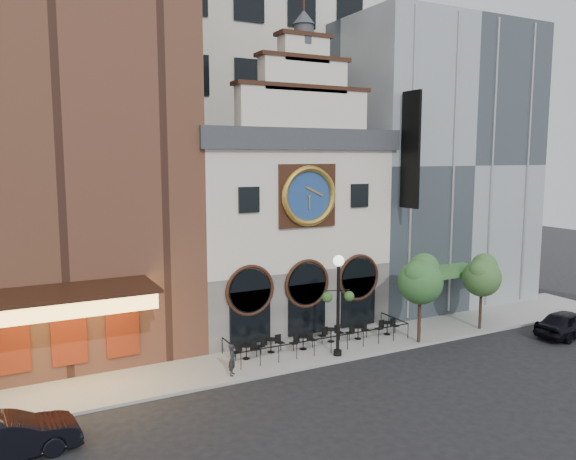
% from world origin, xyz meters
% --- Properties ---
extents(ground, '(120.00, 120.00, 0.00)m').
position_xyz_m(ground, '(0.00, 0.00, 0.00)').
color(ground, black).
rests_on(ground, ground).
extents(sidewalk, '(44.00, 5.00, 0.15)m').
position_xyz_m(sidewalk, '(0.00, 2.50, 0.07)').
color(sidewalk, gray).
rests_on(sidewalk, ground).
extents(clock_building, '(12.60, 8.78, 18.65)m').
position_xyz_m(clock_building, '(0.00, 7.82, 6.69)').
color(clock_building, '#605E5B').
rests_on(clock_building, ground).
extents(theater_building, '(14.00, 15.60, 25.00)m').
position_xyz_m(theater_building, '(-13.00, 9.96, 12.60)').
color(theater_building, brown).
rests_on(theater_building, ground).
extents(retail_building, '(14.00, 14.40, 20.00)m').
position_xyz_m(retail_building, '(12.99, 9.99, 10.14)').
color(retail_building, gray).
rests_on(retail_building, ground).
extents(office_tower, '(20.00, 16.00, 40.00)m').
position_xyz_m(office_tower, '(0.00, 20.00, 20.00)').
color(office_tower, beige).
rests_on(office_tower, ground).
extents(cafe_railing, '(10.60, 2.60, 0.90)m').
position_xyz_m(cafe_railing, '(0.00, 2.50, 0.60)').
color(cafe_railing, black).
rests_on(cafe_railing, sidewalk).
extents(bistro_0, '(1.58, 0.68, 0.90)m').
position_xyz_m(bistro_0, '(-4.47, 2.48, 0.61)').
color(bistro_0, black).
rests_on(bistro_0, sidewalk).
extents(bistro_1, '(1.58, 0.68, 0.90)m').
position_xyz_m(bistro_1, '(-2.88, 2.77, 0.61)').
color(bistro_1, black).
rests_on(bistro_1, sidewalk).
extents(bistro_2, '(1.58, 0.68, 0.90)m').
position_xyz_m(bistro_2, '(-1.08, 2.38, 0.61)').
color(bistro_2, black).
rests_on(bistro_2, sidewalk).
extents(bistro_3, '(1.58, 0.68, 0.90)m').
position_xyz_m(bistro_3, '(0.98, 2.79, 0.61)').
color(bistro_3, black).
rests_on(bistro_3, sidewalk).
extents(bistro_4, '(1.58, 0.68, 0.90)m').
position_xyz_m(bistro_4, '(2.63, 2.46, 0.61)').
color(bistro_4, black).
rests_on(bistro_4, sidewalk).
extents(bistro_5, '(1.58, 0.68, 0.90)m').
position_xyz_m(bistro_5, '(4.66, 2.36, 0.61)').
color(bistro_5, black).
rests_on(bistro_5, sidewalk).
extents(car_right, '(4.90, 2.25, 1.63)m').
position_xyz_m(car_right, '(14.42, -2.61, 0.81)').
color(car_right, black).
rests_on(car_right, ground).
extents(car_left, '(5.05, 2.18, 1.62)m').
position_xyz_m(car_left, '(-15.85, -2.47, 0.81)').
color(car_left, black).
rests_on(car_left, ground).
extents(pedestrian, '(0.62, 0.68, 1.56)m').
position_xyz_m(pedestrian, '(-5.94, 0.75, 0.93)').
color(pedestrian, black).
rests_on(pedestrian, sidewalk).
extents(lamppost, '(1.70, 0.90, 5.47)m').
position_xyz_m(lamppost, '(0.11, 0.71, 3.53)').
color(lamppost, black).
rests_on(lamppost, sidewalk).
extents(tree_left, '(2.65, 2.56, 5.11)m').
position_xyz_m(tree_left, '(5.47, 0.43, 3.90)').
color(tree_left, '#382619').
rests_on(tree_left, sidewalk).
extents(tree_right, '(2.42, 2.33, 4.66)m').
position_xyz_m(tree_right, '(10.54, 0.68, 3.56)').
color(tree_right, '#382619').
rests_on(tree_right, sidewalk).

